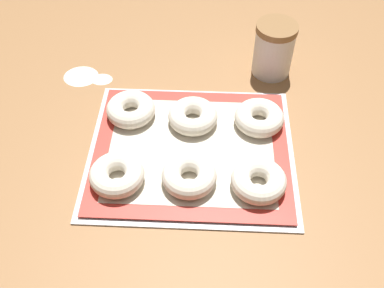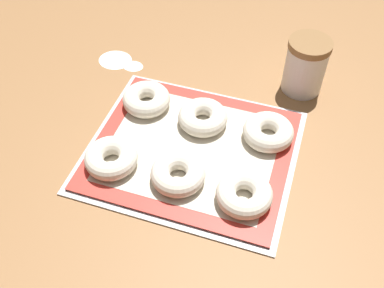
% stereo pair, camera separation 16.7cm
% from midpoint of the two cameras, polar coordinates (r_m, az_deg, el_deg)
% --- Properties ---
extents(ground_plane, '(2.80, 2.80, 0.00)m').
position_cam_midpoint_polar(ground_plane, '(0.96, -5.07, -1.52)').
color(ground_plane, olive).
extents(baking_tray, '(0.44, 0.38, 0.01)m').
position_cam_midpoint_polar(baking_tray, '(0.95, -5.01, -1.58)').
color(baking_tray, silver).
rests_on(baking_tray, ground_plane).
extents(baking_mat, '(0.41, 0.36, 0.00)m').
position_cam_midpoint_polar(baking_mat, '(0.95, -5.03, -1.37)').
color(baking_mat, red).
rests_on(baking_mat, baking_tray).
extents(bagel_front_left, '(0.11, 0.11, 0.04)m').
position_cam_midpoint_polar(bagel_front_left, '(0.91, -14.80, -4.39)').
color(bagel_front_left, silver).
rests_on(bagel_front_left, baking_mat).
extents(bagel_front_center, '(0.11, 0.11, 0.04)m').
position_cam_midpoint_polar(bagel_front_center, '(0.88, -5.94, -4.61)').
color(bagel_front_center, silver).
rests_on(bagel_front_center, baking_mat).
extents(bagel_front_right, '(0.11, 0.11, 0.04)m').
position_cam_midpoint_polar(bagel_front_right, '(0.87, 3.09, -5.30)').
color(bagel_front_right, silver).
rests_on(bagel_front_right, baking_mat).
extents(bagel_back_left, '(0.11, 0.11, 0.04)m').
position_cam_midpoint_polar(bagel_back_left, '(1.02, -12.47, 3.86)').
color(bagel_back_left, silver).
rests_on(bagel_back_left, baking_mat).
extents(bagel_back_center, '(0.11, 0.11, 0.04)m').
position_cam_midpoint_polar(bagel_back_center, '(0.99, -4.79, 3.08)').
color(bagel_back_center, silver).
rests_on(bagel_back_center, baking_mat).
extents(bagel_back_right, '(0.11, 0.11, 0.04)m').
position_cam_midpoint_polar(bagel_back_right, '(0.98, 3.78, 2.87)').
color(bagel_back_right, silver).
rests_on(bagel_back_right, baking_mat).
extents(flour_canister, '(0.10, 0.10, 0.14)m').
position_cam_midpoint_polar(flour_canister, '(1.11, 6.09, 11.56)').
color(flour_canister, white).
rests_on(flour_canister, ground_plane).
extents(flour_patch_near, '(0.09, 0.08, 0.00)m').
position_cam_midpoint_polar(flour_patch_near, '(1.18, -17.95, 7.86)').
color(flour_patch_near, white).
rests_on(flour_patch_near, ground_plane).
extents(flour_patch_far, '(0.05, 0.04, 0.00)m').
position_cam_midpoint_polar(flour_patch_far, '(1.16, -15.54, 7.59)').
color(flour_patch_far, white).
rests_on(flour_patch_far, ground_plane).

